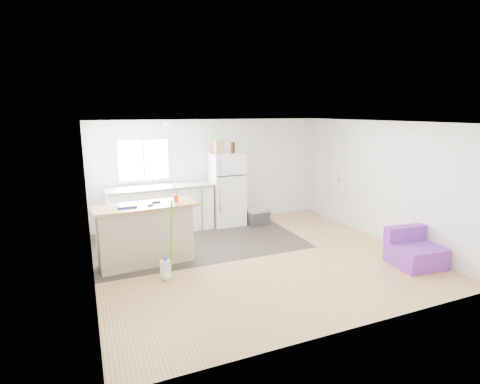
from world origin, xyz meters
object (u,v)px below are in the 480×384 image
refrigerator (227,189)px  cleaner_jug (165,269)px  bottle_right (233,147)px  bottle_left (232,148)px  cooler (258,217)px  red_cup (176,198)px  peninsula (145,234)px  mop (168,265)px  blue_tray (127,206)px  purple_seat (414,252)px  cardboard_box (219,147)px  kitchen_cabinets (161,209)px

refrigerator → cleaner_jug: size_ratio=4.95×
bottle_right → bottle_left: bearing=-143.2°
cooler → bottle_left: bearing=144.2°
cooler → red_cup: 2.68m
peninsula → red_cup: (0.56, 0.03, 0.57)m
mop → blue_tray: bearing=125.5°
purple_seat → bottle_left: bottle_left is taller
purple_seat → bottle_left: (-1.96, 3.43, 1.55)m
cooler → mop: (-2.55, -2.06, 0.04)m
refrigerator → peninsula: bearing=-141.6°
refrigerator → mop: size_ratio=1.28×
cardboard_box → bottle_left: cardboard_box is taller
purple_seat → cardboard_box: size_ratio=2.78×
mop → cooler: bearing=41.1°
mop → blue_tray: (-0.49, 0.74, 0.83)m
purple_seat → red_cup: size_ratio=6.94×
kitchen_cabinets → refrigerator: 1.56m
purple_seat → blue_tray: (-4.48, 1.81, 0.83)m
refrigerator → red_cup: size_ratio=13.80×
bottle_right → kitchen_cabinets: bearing=178.6°
cleaner_jug → bottle_left: bottle_left is taller
kitchen_cabinets → blue_tray: size_ratio=7.69×
cooler → cardboard_box: (-0.82, 0.33, 1.61)m
kitchen_cabinets → purple_seat: 5.03m
red_cup → cardboard_box: (1.38, 1.57, 0.71)m
kitchen_cabinets → cleaner_jug: 2.40m
peninsula → mop: 0.87m
kitchen_cabinets → bottle_left: bottle_left is taller
refrigerator → cardboard_box: (-0.18, -0.02, 0.98)m
kitchen_cabinets → peninsula: bearing=-112.5°
kitchen_cabinets → mop: bearing=-101.7°
cooler → bottle_left: 1.70m
cooler → cardboard_box: 1.84m
mop → refrigerator: bearing=53.8°
cleaner_jug → red_cup: bearing=83.7°
kitchen_cabinets → bottle_left: (1.65, -0.07, 1.26)m
mop → cleaner_jug: bearing=109.2°
blue_tray → bottle_left: bottle_left is taller
bottle_left → bottle_right: 0.04m
refrigerator → bottle_left: 0.96m
kitchen_cabinets → cardboard_box: bearing=-4.0°
blue_tray → bottle_left: 3.08m
cleaner_jug → cardboard_box: size_ratio=1.12×
cleaner_jug → cardboard_box: (1.75, 2.30, 1.66)m
cardboard_box → bottle_left: size_ratio=1.20×
red_cup → peninsula: bearing=-177.0°
cooler → bottle_right: size_ratio=2.12×
peninsula → mop: bearing=-79.4°
red_cup → bottle_left: size_ratio=0.48×
bottle_right → peninsula: bearing=-145.0°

